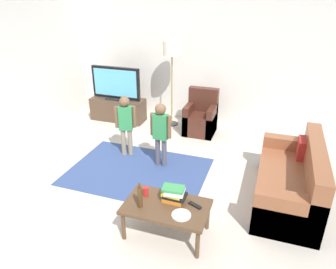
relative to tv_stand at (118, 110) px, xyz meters
The scene contains 16 objects.
ground 2.91m from the tv_stand, 52.42° to the right, with size 7.80×7.80×0.00m, color beige.
wall_back 2.20m from the tv_stand, 21.65° to the left, with size 6.00×0.12×2.70m, color silver.
area_rug 2.32m from the tv_stand, 55.32° to the right, with size 2.20×1.60×0.01m, color #33477A.
tv_stand is the anchor object (origin of this frame).
tv 0.60m from the tv_stand, 90.00° to the right, with size 1.10×0.28×0.71m.
couch 4.13m from the tv_stand, 27.16° to the right, with size 0.80×1.80×0.86m.
armchair 1.91m from the tv_stand, ahead, with size 0.60×0.60×0.90m.
floor_lamp 1.78m from the tv_stand, ahead, with size 0.36×0.36×1.78m.
child_near_tv 1.73m from the tv_stand, 57.62° to the right, with size 0.35×0.21×1.09m.
child_center 2.29m from the tv_stand, 44.57° to the right, with size 0.37×0.18×1.10m.
coffee_table 3.82m from the tv_stand, 54.21° to the right, with size 1.00×0.60×0.42m.
book_stack 3.76m from the tv_stand, 52.45° to the right, with size 0.29×0.23×0.18m.
bottle 3.77m from the tv_stand, 58.75° to the right, with size 0.06×0.06×0.32m.
tv_remote 3.94m from the tv_stand, 49.58° to the right, with size 0.17×0.05×0.02m, color black.
soda_can 3.57m from the tv_stand, 57.19° to the right, with size 0.07×0.07×0.12m, color red.
plate 4.05m from the tv_stand, 52.67° to the right, with size 0.22×0.22×0.02m.
Camera 1 is at (1.47, -3.65, 2.76)m, focal length 34.00 mm.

